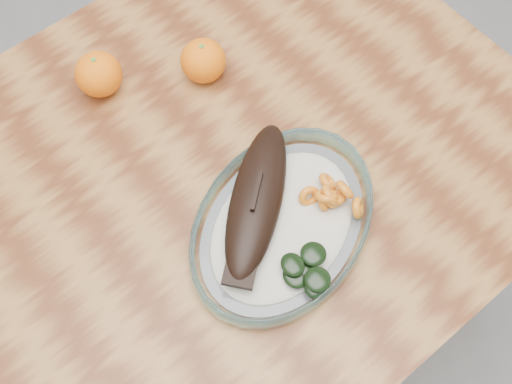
# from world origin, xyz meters

# --- Properties ---
(ground) EXTENTS (3.00, 3.00, 0.00)m
(ground) POSITION_xyz_m (0.00, 0.00, 0.00)
(ground) COLOR slate
(ground) RESTS_ON ground
(dining_table) EXTENTS (1.20, 0.80, 0.75)m
(dining_table) POSITION_xyz_m (0.00, 0.00, 0.65)
(dining_table) COLOR #592B15
(dining_table) RESTS_ON ground
(plated_meal) EXTENTS (0.73, 0.73, 0.08)m
(plated_meal) POSITION_xyz_m (0.10, -0.13, 0.77)
(plated_meal) COLOR white
(plated_meal) RESTS_ON dining_table
(orange_left) EXTENTS (0.07, 0.07, 0.07)m
(orange_left) POSITION_xyz_m (0.04, 0.23, 0.79)
(orange_left) COLOR #FF5405
(orange_left) RESTS_ON dining_table
(orange_right) EXTENTS (0.07, 0.07, 0.07)m
(orange_right) POSITION_xyz_m (0.18, 0.15, 0.79)
(orange_right) COLOR #FF5405
(orange_right) RESTS_ON dining_table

